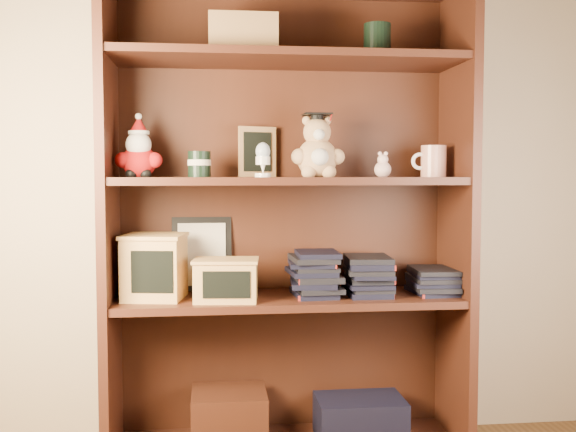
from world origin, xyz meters
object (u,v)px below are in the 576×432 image
at_px(grad_teddy_bear, 317,152).
at_px(teacher_mug, 433,161).
at_px(treats_box, 155,266).
at_px(bookcase, 286,227).

relative_size(grad_teddy_bear, teacher_mug, 1.80).
bearing_deg(teacher_mug, treats_box, -179.94).
xyz_separation_m(bookcase, grad_teddy_bear, (0.10, -0.06, 0.25)).
relative_size(bookcase, treats_box, 7.18).
height_order(grad_teddy_bear, treats_box, grad_teddy_bear).
relative_size(bookcase, teacher_mug, 13.20).
bearing_deg(grad_teddy_bear, bookcase, 150.32).
distance_m(bookcase, treats_box, 0.46).
xyz_separation_m(grad_teddy_bear, teacher_mug, (0.40, 0.01, -0.03)).
bearing_deg(bookcase, treats_box, -173.30).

